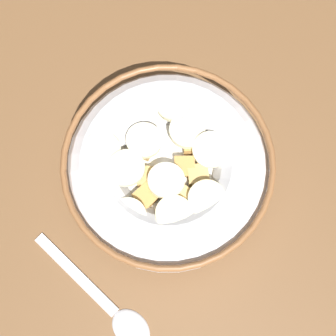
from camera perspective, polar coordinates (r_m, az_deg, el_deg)
name	(u,v)px	position (r cm, az deg, el deg)	size (l,w,h in cm)	color
ground_plane	(168,178)	(43.66, 0.00, -1.39)	(139.17, 139.17, 2.00)	brown
cereal_bowl	(168,168)	(39.72, -0.03, 0.00)	(19.43, 19.43, 5.71)	silver
spoon	(114,313)	(41.43, -7.31, -18.98)	(12.81, 10.32, 0.80)	silver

